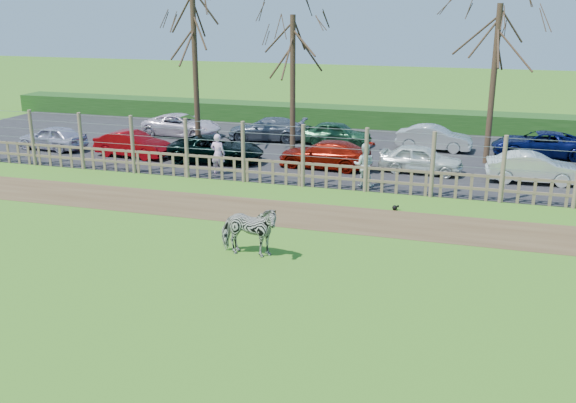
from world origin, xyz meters
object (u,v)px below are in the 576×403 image
(car_1, at_px, (133,144))
(car_12, at_px, (539,144))
(visitor_b, at_px, (364,165))
(car_0, at_px, (53,138))
(car_4, at_px, (421,159))
(tree_left, at_px, (194,34))
(crow, at_px, (395,207))
(car_2, at_px, (216,149))
(car_5, at_px, (533,168))
(car_3, at_px, (325,154))
(car_11, at_px, (434,138))
(car_10, at_px, (337,133))
(tree_mid, at_px, (293,51))
(tree_right, at_px, (497,46))
(car_8, at_px, (182,125))
(zebra, at_px, (249,231))
(visitor_a, at_px, (218,154))
(car_9, at_px, (267,129))

(car_1, relative_size, car_12, 0.84)
(visitor_b, relative_size, car_0, 0.49)
(visitor_b, relative_size, car_4, 0.49)
(tree_left, distance_m, crow, 13.48)
(car_2, height_order, car_5, same)
(car_0, height_order, car_5, same)
(car_3, xyz_separation_m, car_11, (4.34, 4.99, 0.00))
(car_3, height_order, car_12, same)
(visitor_b, xyz_separation_m, car_5, (6.45, 2.48, -0.26))
(car_2, height_order, car_10, same)
(car_1, relative_size, car_5, 1.00)
(visitor_b, relative_size, crow, 7.14)
(tree_mid, distance_m, visitor_b, 7.65)
(crow, distance_m, car_10, 10.76)
(crow, relative_size, car_12, 0.06)
(tree_right, distance_m, car_4, 5.93)
(car_1, height_order, car_11, same)
(tree_left, relative_size, car_2, 1.82)
(tree_mid, height_order, car_1, tree_mid)
(tree_mid, bearing_deg, car_4, -18.41)
(car_3, bearing_deg, car_5, 94.22)
(visitor_b, bearing_deg, tree_left, -28.72)
(car_8, bearing_deg, car_10, -84.57)
(car_8, distance_m, car_10, 8.58)
(visitor_b, bearing_deg, car_1, -14.95)
(zebra, height_order, car_1, zebra)
(tree_right, height_order, car_4, tree_right)
(tree_left, height_order, visitor_b, tree_left)
(tree_left, bearing_deg, visitor_b, -23.81)
(visitor_a, relative_size, visitor_b, 1.00)
(visitor_a, relative_size, car_2, 0.40)
(car_9, bearing_deg, car_5, 62.50)
(car_1, distance_m, car_12, 19.20)
(car_12, bearing_deg, car_11, -93.19)
(car_5, distance_m, car_11, 6.58)
(car_5, bearing_deg, car_0, 87.23)
(crow, bearing_deg, car_10, 113.20)
(tree_right, distance_m, car_12, 5.57)
(tree_mid, bearing_deg, car_8, 162.08)
(tree_right, height_order, car_1, tree_right)
(car_10, bearing_deg, car_9, 90.39)
(tree_right, bearing_deg, car_8, 173.79)
(car_4, distance_m, car_5, 4.49)
(car_10, bearing_deg, car_2, 140.70)
(car_12, bearing_deg, car_4, -50.19)
(tree_right, distance_m, visitor_a, 12.87)
(tree_right, height_order, visitor_b, tree_right)
(car_4, height_order, car_9, same)
(car_5, distance_m, car_12, 4.98)
(tree_left, bearing_deg, car_8, 126.55)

